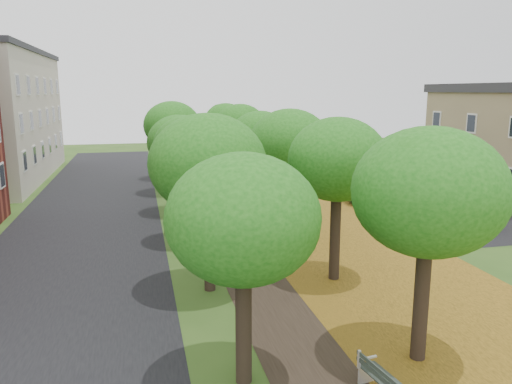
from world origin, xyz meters
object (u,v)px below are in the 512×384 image
bench (387,384)px  car_red (449,211)px  car_white (365,184)px  car_silver (469,219)px  car_grey (388,191)px

bench → car_red: size_ratio=0.42×
car_white → bench: bearing=135.8°
car_red → bench: bearing=159.3°
car_silver → bench: bearing=117.4°
bench → car_white: 24.82m
car_silver → car_grey: 7.12m
bench → car_white: (10.15, 22.65, 0.15)m
bench → car_grey: 21.83m
bench → car_grey: (10.15, 19.33, 0.30)m
car_grey → car_white: bearing=3.6°
car_red → car_grey: size_ratio=0.87×
car_grey → car_silver: bearing=-169.5°
bench → car_white: size_ratio=0.44×
car_silver → car_white: (-0.85, 10.39, -0.05)m
car_white → car_silver: bearing=164.6°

